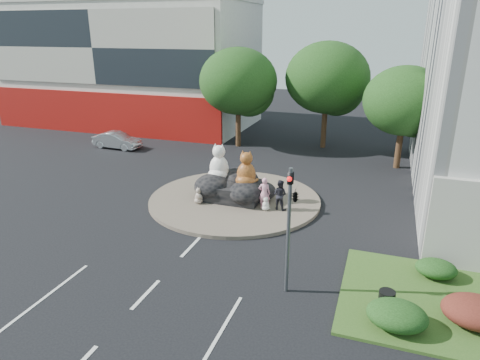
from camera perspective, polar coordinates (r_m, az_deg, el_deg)
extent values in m
plane|color=black|center=(17.27, -12.45, -14.69)|extent=(120.00, 120.00, 0.00)
cylinder|color=brown|center=(25.21, -0.72, -2.60)|extent=(10.00, 10.00, 0.20)
cube|color=silver|center=(47.80, -14.27, 14.59)|extent=(25.00, 12.00, 12.00)
cube|color=maroon|center=(43.39, -18.18, 8.44)|extent=(25.00, 0.30, 4.00)
cube|color=#B2AD9E|center=(42.71, -19.09, 16.33)|extent=(24.00, 0.15, 6.50)
cube|color=silver|center=(47.74, -14.93, 22.00)|extent=(25.20, 12.20, 0.40)
cylinder|color=#382314|center=(36.83, -0.24, 7.38)|extent=(0.44, 0.44, 3.74)
ellipsoid|color=black|center=(36.24, -0.25, 13.04)|extent=(6.46, 6.46, 5.49)
sphere|color=black|center=(36.56, 1.23, 11.75)|extent=(4.25, 4.25, 4.25)
sphere|color=black|center=(36.27, -1.47, 12.09)|extent=(3.74, 3.74, 3.74)
cylinder|color=#382314|center=(37.09, 11.15, 7.28)|extent=(0.44, 0.44, 3.96)
ellipsoid|color=black|center=(36.50, 11.55, 13.22)|extent=(6.84, 6.84, 5.81)
sphere|color=black|center=(37.00, 12.82, 11.81)|extent=(4.50, 4.50, 4.50)
sphere|color=black|center=(36.38, 10.30, 12.28)|extent=(3.96, 3.96, 3.96)
cylinder|color=#382314|center=(32.95, 20.43, 4.31)|extent=(0.44, 0.44, 3.30)
ellipsoid|color=black|center=(32.33, 21.11, 9.83)|extent=(5.70, 5.70, 4.84)
sphere|color=black|center=(32.97, 22.33, 8.51)|extent=(3.75, 3.75, 3.75)
sphere|color=black|center=(32.10, 19.74, 8.97)|extent=(3.30, 3.30, 3.30)
ellipsoid|color=black|center=(15.81, 20.18, -16.57)|extent=(2.00, 1.60, 0.90)
ellipsoid|color=#4C1C14|center=(16.95, 28.93, -15.13)|extent=(2.20, 1.76, 0.99)
ellipsoid|color=black|center=(19.23, 24.69, -10.68)|extent=(1.60, 1.28, 0.72)
cylinder|color=#595B60|center=(15.93, 6.46, -6.99)|extent=(0.14, 0.14, 5.00)
imported|color=black|center=(15.25, 6.70, -1.26)|extent=(0.21, 0.26, 1.30)
imported|color=black|center=(15.29, 7.40, -2.04)|extent=(0.26, 1.24, 0.50)
sphere|color=red|center=(14.93, 6.61, 0.13)|extent=(0.18, 0.18, 0.18)
cube|color=silver|center=(20.26, 28.42, 12.49)|extent=(0.50, 0.22, 0.12)
imported|color=pink|center=(23.42, 3.26, -1.78)|extent=(0.71, 0.52, 1.79)
imported|color=black|center=(23.40, 5.32, -1.97)|extent=(0.94, 0.80, 1.70)
imported|color=#B3B7BB|center=(37.83, -16.08, 5.11)|extent=(4.24, 1.63, 1.38)
cylinder|color=black|center=(16.55, 18.94, -14.96)|extent=(0.75, 0.75, 0.75)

